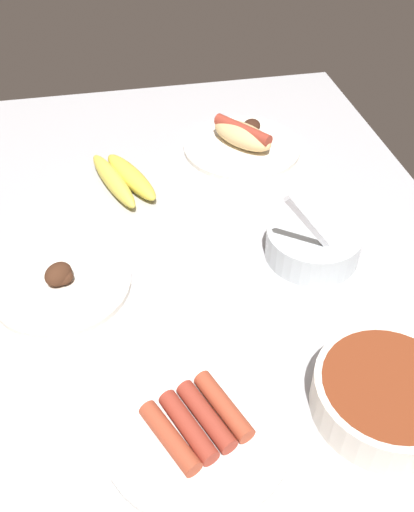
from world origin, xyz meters
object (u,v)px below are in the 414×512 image
object	(u,v)px
plate_hotdog_assembled	(243,141)
bowl_chili	(387,394)
bowl_coleslaw	(313,242)
plate_sausages	(197,427)
plate_grilled_meat	(61,283)
banana_bunch	(122,178)

from	to	relation	value
plate_hotdog_assembled	bowl_chili	bearing A→B (deg)	2.25
bowl_coleslaw	plate_hotdog_assembled	xyz separation A→B (cm)	(-33.71, -3.11, -1.02)
plate_sausages	plate_grilled_meat	bearing A→B (deg)	-150.63
bowl_chili	plate_hotdog_assembled	world-z (taller)	plate_hotdog_assembled
bowl_coleslaw	banana_bunch	bearing A→B (deg)	-131.86
plate_sausages	plate_grilled_meat	size ratio (longest dim) A/B	1.09
plate_sausages	bowl_coleslaw	xyz separation A→B (cm)	(-27.39, 23.85, 1.85)
banana_bunch	plate_grilled_meat	bearing A→B (deg)	-24.97
plate_sausages	plate_grilled_meat	world-z (taller)	plate_grilled_meat
plate_grilled_meat	bowl_coleslaw	world-z (taller)	bowl_coleslaw
banana_bunch	bowl_chili	bearing A→B (deg)	27.03
bowl_chili	bowl_coleslaw	bearing A→B (deg)	178.68
plate_sausages	bowl_chili	xyz separation A→B (cm)	(1.32, 23.19, 1.93)
plate_grilled_meat	bowl_coleslaw	xyz separation A→B (cm)	(0.70, 39.65, 2.01)
plate_grilled_meat	bowl_coleslaw	bearing A→B (deg)	88.99
plate_grilled_meat	plate_hotdog_assembled	world-z (taller)	plate_hotdog_assembled
plate_hotdog_assembled	bowl_coleslaw	bearing A→B (deg)	5.28
bowl_coleslaw	bowl_chili	size ratio (longest dim) A/B	0.83
banana_bunch	bowl_chili	world-z (taller)	bowl_chili
bowl_coleslaw	bowl_chili	bearing A→B (deg)	-1.32
plate_sausages	plate_hotdog_assembled	size ratio (longest dim) A/B	0.97
bowl_coleslaw	bowl_chili	world-z (taller)	bowl_coleslaw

